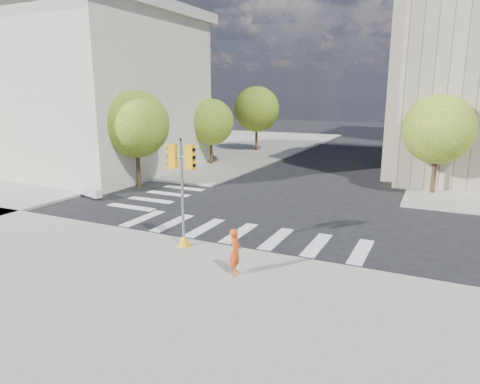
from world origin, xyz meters
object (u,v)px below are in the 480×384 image
lamp_far (449,110)px  planter_wall (74,187)px  photographer (235,252)px  traffic_signal (183,202)px  lamp_near (449,118)px

lamp_far → planter_wall: bearing=-127.6°
photographer → planter_wall: (-14.86, 7.13, -0.55)m
lamp_far → photographer: (-6.14, -34.40, -3.63)m
photographer → planter_wall: bearing=52.1°
photographer → planter_wall: 16.49m
traffic_signal → planter_wall: bearing=151.0°
lamp_near → photographer: size_ratio=5.06×
photographer → lamp_far: bearing=-22.4°
lamp_far → traffic_signal: bearing=-105.7°
lamp_far → traffic_signal: size_ratio=1.86×
lamp_near → traffic_signal: bearing=-116.1°
planter_wall → lamp_far: bearing=69.8°
lamp_near → planter_wall: bearing=-147.7°
traffic_signal → photographer: size_ratio=2.71×
planter_wall → traffic_signal: bearing=-7.9°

